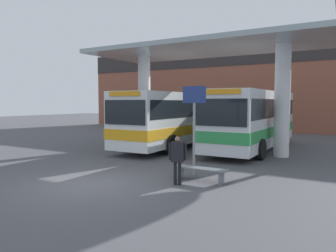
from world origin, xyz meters
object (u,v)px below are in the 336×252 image
at_px(transit_bus_left_bay, 181,116).
at_px(pedestrian_waiting, 178,156).
at_px(waiting_bench_near_pillar, 200,171).
at_px(parked_car_street, 146,119).
at_px(info_sign_platform, 194,113).
at_px(transit_bus_center_bay, 253,117).

bearing_deg(transit_bus_left_bay, pedestrian_waiting, 116.43).
distance_m(transit_bus_left_bay, waiting_bench_near_pillar, 9.39).
bearing_deg(parked_car_street, info_sign_platform, -48.45).
bearing_deg(waiting_bench_near_pillar, pedestrian_waiting, -115.46).
bearing_deg(info_sign_platform, parked_car_street, 129.68).
bearing_deg(waiting_bench_near_pillar, transit_bus_center_bay, 94.58).
distance_m(transit_bus_left_bay, transit_bus_center_bay, 4.37).
distance_m(transit_bus_center_bay, pedestrian_waiting, 9.17).
relative_size(transit_bus_center_bay, parked_car_street, 2.20).
height_order(info_sign_platform, pedestrian_waiting, info_sign_platform).
relative_size(pedestrian_waiting, parked_car_street, 0.34).
bearing_deg(transit_bus_center_bay, waiting_bench_near_pillar, 93.62).
distance_m(transit_bus_left_bay, pedestrian_waiting, 9.84).
height_order(transit_bus_left_bay, transit_bus_center_bay, transit_bus_center_bay).
xyz_separation_m(info_sign_platform, parked_car_street, (-13.61, 16.40, -1.27)).
bearing_deg(waiting_bench_near_pillar, transit_bus_left_bay, 122.65).
xyz_separation_m(waiting_bench_near_pillar, pedestrian_waiting, (-0.40, -0.84, 0.61)).
height_order(pedestrian_waiting, parked_car_street, parked_car_street).
bearing_deg(pedestrian_waiting, parked_car_street, 107.16).
height_order(info_sign_platform, parked_car_street, info_sign_platform).
relative_size(transit_bus_center_bay, pedestrian_waiting, 6.54).
distance_m(info_sign_platform, pedestrian_waiting, 2.02).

